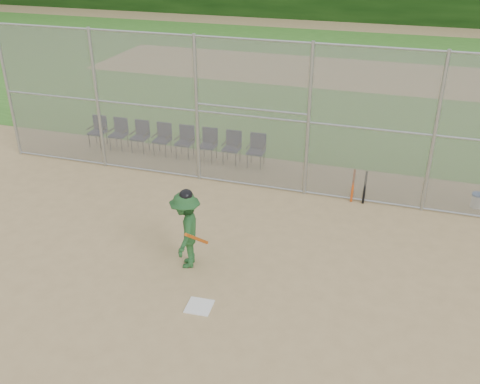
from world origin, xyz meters
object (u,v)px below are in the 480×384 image
(home_plate, at_px, (199,306))
(chair_0, at_px, (97,132))
(batter_at_plate, at_px, (186,230))
(water_cooler, at_px, (477,200))

(home_plate, bearing_deg, chair_0, 132.85)
(home_plate, relative_size, batter_at_plate, 0.27)
(home_plate, distance_m, chair_0, 8.95)
(home_plate, relative_size, water_cooler, 1.26)
(batter_at_plate, bearing_deg, water_cooler, 37.36)
(water_cooler, distance_m, chair_0, 11.35)
(water_cooler, bearing_deg, batter_at_plate, -142.64)
(water_cooler, relative_size, chair_0, 0.39)
(home_plate, relative_size, chair_0, 0.50)
(batter_at_plate, height_order, chair_0, batter_at_plate)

